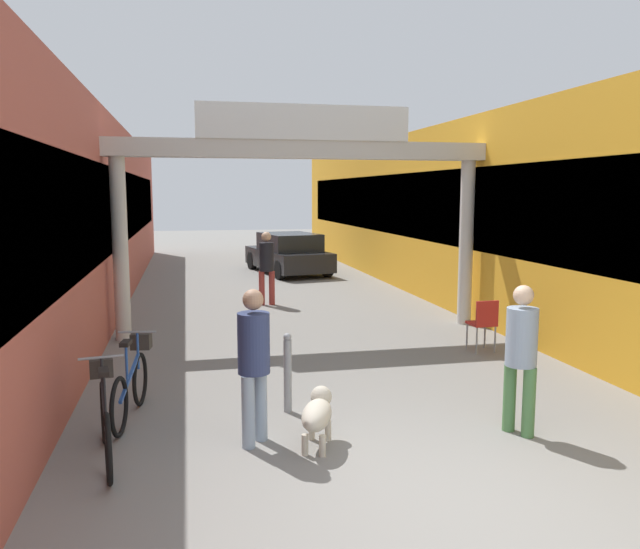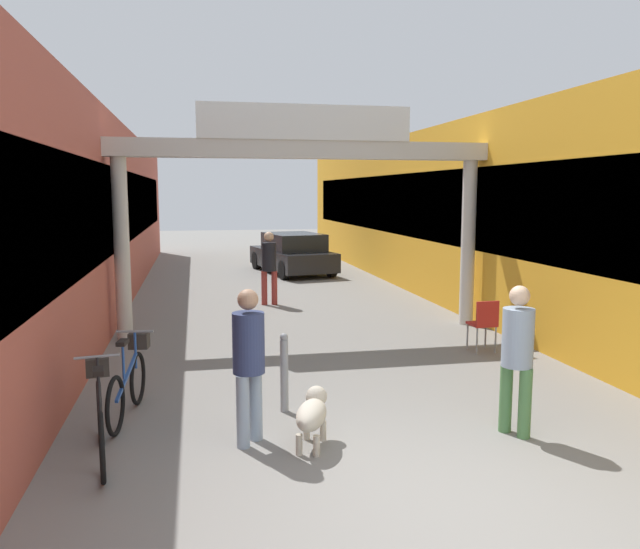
# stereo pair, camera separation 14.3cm
# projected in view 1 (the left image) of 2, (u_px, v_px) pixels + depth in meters

# --- Properties ---
(ground_plane) EXTENTS (80.00, 80.00, 0.00)m
(ground_plane) POSITION_uv_depth(u_px,v_px,m) (452.00, 505.00, 5.37)
(ground_plane) COLOR gray
(storefront_left) EXTENTS (3.00, 26.00, 4.24)m
(storefront_left) POSITION_uv_depth(u_px,v_px,m) (60.00, 216.00, 14.69)
(storefront_left) COLOR #B25142
(storefront_left) RESTS_ON ground_plane
(storefront_right) EXTENTS (3.00, 26.00, 4.24)m
(storefront_right) POSITION_uv_depth(u_px,v_px,m) (461.00, 213.00, 16.81)
(storefront_right) COLOR gold
(storefront_right) RESTS_ON ground_plane
(arcade_sign_gateway) EXTENTS (7.40, 0.47, 4.27)m
(arcade_sign_gateway) POSITION_uv_depth(u_px,v_px,m) (303.00, 174.00, 11.69)
(arcade_sign_gateway) COLOR beige
(arcade_sign_gateway) RESTS_ON ground_plane
(pedestrian_with_dog) EXTENTS (0.48, 0.48, 1.68)m
(pedestrian_with_dog) POSITION_uv_depth(u_px,v_px,m) (254.00, 357.00, 6.55)
(pedestrian_with_dog) COLOR #8C9EB2
(pedestrian_with_dog) RESTS_ON ground_plane
(pedestrian_companion) EXTENTS (0.46, 0.46, 1.67)m
(pedestrian_companion) POSITION_uv_depth(u_px,v_px,m) (521.00, 350.00, 6.83)
(pedestrian_companion) COLOR #4C7F47
(pedestrian_companion) RESTS_ON ground_plane
(pedestrian_carrying_crate) EXTENTS (0.39, 0.38, 1.75)m
(pedestrian_carrying_crate) POSITION_uv_depth(u_px,v_px,m) (267.00, 263.00, 14.78)
(pedestrian_carrying_crate) COLOR #99332D
(pedestrian_carrying_crate) RESTS_ON ground_plane
(dog_on_leash) EXTENTS (0.53, 0.82, 0.57)m
(dog_on_leash) POSITION_uv_depth(u_px,v_px,m) (318.00, 413.00, 6.58)
(dog_on_leash) COLOR beige
(dog_on_leash) RESTS_ON ground_plane
(bicycle_black_nearest) EXTENTS (0.46, 1.68, 0.98)m
(bicycle_black_nearest) POSITION_uv_depth(u_px,v_px,m) (105.00, 416.00, 6.28)
(bicycle_black_nearest) COLOR black
(bicycle_black_nearest) RESTS_ON ground_plane
(bicycle_blue_second) EXTENTS (0.46, 1.68, 0.98)m
(bicycle_blue_second) POSITION_uv_depth(u_px,v_px,m) (132.00, 381.00, 7.44)
(bicycle_blue_second) COLOR black
(bicycle_blue_second) RESTS_ON ground_plane
(bollard_post_metal) EXTENTS (0.10, 0.10, 0.98)m
(bollard_post_metal) POSITION_uv_depth(u_px,v_px,m) (288.00, 372.00, 7.59)
(bollard_post_metal) COLOR gray
(bollard_post_metal) RESTS_ON ground_plane
(cafe_chair_red_nearer) EXTENTS (0.42, 0.42, 0.89)m
(cafe_chair_red_nearer) POSITION_uv_depth(u_px,v_px,m) (484.00, 320.00, 10.44)
(cafe_chair_red_nearer) COLOR gray
(cafe_chair_red_nearer) RESTS_ON ground_plane
(parked_car_black) EXTENTS (2.50, 4.26, 1.33)m
(parked_car_black) POSITION_uv_depth(u_px,v_px,m) (288.00, 254.00, 20.68)
(parked_car_black) COLOR black
(parked_car_black) RESTS_ON ground_plane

